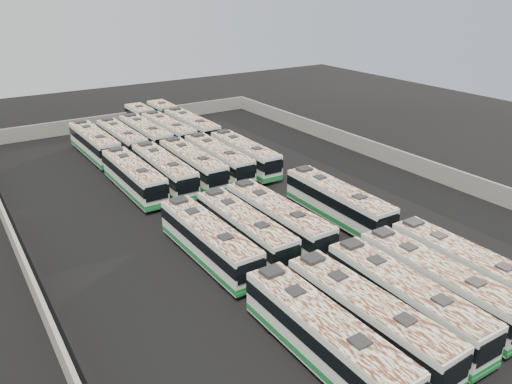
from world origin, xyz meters
name	(u,v)px	position (x,y,z in m)	size (l,w,h in m)	color
ground	(242,201)	(0.00, 0.00, 0.00)	(140.00, 140.00, 0.00)	black
perimeter_wall	(242,191)	(0.00, 0.00, 1.10)	(45.20, 73.20, 2.20)	slate
bus_front_far_left	(324,336)	(-8.71, -23.76, 1.92)	(2.84, 13.30, 3.75)	silver
bus_front_left	(367,317)	(-5.13, -23.80, 1.89)	(3.08, 13.18, 3.70)	silver
bus_front_center	(404,299)	(-1.55, -23.72, 1.89)	(3.07, 13.16, 3.69)	silver
bus_front_right	(437,283)	(1.95, -23.62, 1.88)	(2.78, 13.01, 3.67)	silver
bus_front_far_right	(467,268)	(5.44, -23.56, 1.85)	(2.79, 12.84, 3.62)	silver
bus_midfront_far_left	(209,240)	(-8.78, -9.08, 1.87)	(2.92, 13.04, 3.67)	silver
bus_midfront_left	(244,229)	(-5.17, -8.89, 1.85)	(2.74, 12.81, 3.61)	silver
bus_midfront_center	(277,219)	(-1.70, -9.00, 1.91)	(2.98, 13.27, 3.73)	silver
bus_midfront_far_right	(338,202)	(5.47, -9.07, 1.92)	(3.12, 13.37, 3.75)	silver
bus_midback_far_left	(134,176)	(-8.77, 8.52, 1.89)	(2.80, 13.13, 3.70)	silver
bus_midback_left	(164,170)	(-5.21, 8.48, 1.91)	(3.02, 13.27, 3.73)	silver
bus_midback_center	(192,164)	(-1.56, 8.52, 1.90)	(3.00, 13.22, 3.72)	silver
bus_midback_right	(218,159)	(1.91, 8.55, 1.90)	(3.02, 13.23, 3.72)	silver
bus_midback_far_right	(245,155)	(5.56, 8.34, 1.87)	(2.99, 13.03, 3.66)	silver
bus_back_far_left	(94,143)	(-8.80, 23.17, 1.92)	(3.07, 13.37, 3.75)	silver
bus_back_left	(122,139)	(-5.11, 23.06, 1.86)	(2.89, 12.93, 3.64)	silver
bus_back_center	(145,135)	(-1.60, 23.22, 1.91)	(2.86, 13.25, 3.73)	silver
bus_back_right	(158,126)	(1.84, 26.79, 1.88)	(3.12, 20.30, 3.68)	silver
bus_back_far_right	(181,122)	(5.56, 26.72, 1.91)	(2.87, 20.62, 3.74)	silver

